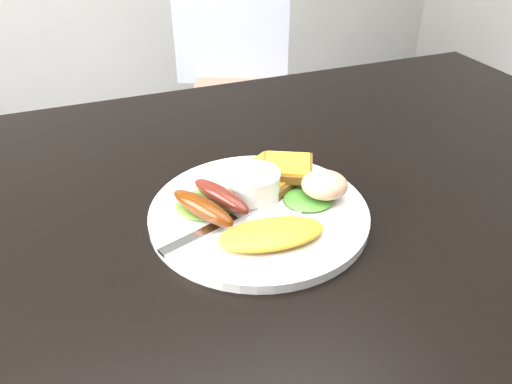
# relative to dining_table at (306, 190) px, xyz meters

# --- Properties ---
(dining_table) EXTENTS (1.20, 0.80, 0.04)m
(dining_table) POSITION_rel_dining_table_xyz_m (0.00, 0.00, 0.00)
(dining_table) COLOR black
(dining_table) RESTS_ON ground
(dining_chair) EXTENTS (0.54, 0.54, 0.05)m
(dining_chair) POSITION_rel_dining_table_xyz_m (0.28, 0.97, -0.28)
(dining_chair) COLOR tan
(dining_chair) RESTS_ON ground
(person) EXTENTS (0.65, 0.53, 1.57)m
(person) POSITION_rel_dining_table_xyz_m (-0.02, 0.45, 0.05)
(person) COLOR navy
(person) RESTS_ON ground
(plate) EXTENTS (0.28, 0.28, 0.01)m
(plate) POSITION_rel_dining_table_xyz_m (-0.10, -0.06, 0.03)
(plate) COLOR white
(plate) RESTS_ON dining_table
(lettuce_left) EXTENTS (0.08, 0.08, 0.01)m
(lettuce_left) POSITION_rel_dining_table_xyz_m (-0.16, -0.03, 0.04)
(lettuce_left) COLOR #4E842C
(lettuce_left) RESTS_ON plate
(lettuce_right) EXTENTS (0.08, 0.07, 0.01)m
(lettuce_right) POSITION_rel_dining_table_xyz_m (-0.03, -0.07, 0.04)
(lettuce_right) COLOR #3C822B
(lettuce_right) RESTS_ON plate
(omelette) EXTENTS (0.13, 0.07, 0.02)m
(omelette) POSITION_rel_dining_table_xyz_m (-0.11, -0.13, 0.04)
(omelette) COLOR gold
(omelette) RESTS_ON plate
(sausage_a) EXTENTS (0.07, 0.10, 0.03)m
(sausage_a) POSITION_rel_dining_table_xyz_m (-0.17, -0.06, 0.05)
(sausage_a) COLOR #662405
(sausage_a) RESTS_ON lettuce_left
(sausage_b) EXTENTS (0.06, 0.10, 0.02)m
(sausage_b) POSITION_rel_dining_table_xyz_m (-0.14, -0.05, 0.05)
(sausage_b) COLOR #5E2817
(sausage_b) RESTS_ON lettuce_left
(ramekin) EXTENTS (0.08, 0.08, 0.04)m
(ramekin) POSITION_rel_dining_table_xyz_m (-0.09, -0.03, 0.05)
(ramekin) COLOR white
(ramekin) RESTS_ON plate
(toast_a) EXTENTS (0.11, 0.11, 0.01)m
(toast_a) POSITION_rel_dining_table_xyz_m (-0.06, -0.00, 0.04)
(toast_a) COLOR olive
(toast_a) RESTS_ON plate
(toast_b) EXTENTS (0.09, 0.09, 0.01)m
(toast_b) POSITION_rel_dining_table_xyz_m (-0.04, -0.01, 0.05)
(toast_b) COLOR olive
(toast_b) RESTS_ON toast_a
(potato_salad) EXTENTS (0.08, 0.08, 0.03)m
(potato_salad) POSITION_rel_dining_table_xyz_m (-0.01, -0.07, 0.06)
(potato_salad) COLOR #F9E1B7
(potato_salad) RESTS_ON lettuce_right
(fork) EXTENTS (0.17, 0.07, 0.00)m
(fork) POSITION_rel_dining_table_xyz_m (-0.15, -0.08, 0.03)
(fork) COLOR #ADAFB7
(fork) RESTS_ON plate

